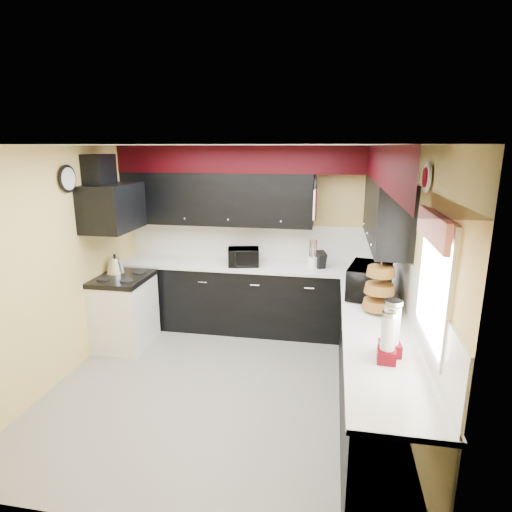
{
  "coord_description": "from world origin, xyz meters",
  "views": [
    {
      "loc": [
        1.05,
        -3.96,
        2.49
      ],
      "look_at": [
        0.21,
        0.68,
        1.28
      ],
      "focal_mm": 30.0,
      "sensor_mm": 36.0,
      "label": 1
    }
  ],
  "objects_px": {
    "utensil_crock": "(313,262)",
    "kettle": "(115,265)",
    "toaster_oven": "(244,257)",
    "knife_block": "(321,260)",
    "microwave": "(370,281)"
  },
  "relations": [
    {
      "from": "kettle",
      "to": "utensil_crock",
      "type": "bearing_deg",
      "value": 14.37
    },
    {
      "from": "kettle",
      "to": "microwave",
      "type": "bearing_deg",
      "value": -6.69
    },
    {
      "from": "knife_block",
      "to": "kettle",
      "type": "height_order",
      "value": "knife_block"
    },
    {
      "from": "toaster_oven",
      "to": "utensil_crock",
      "type": "height_order",
      "value": "toaster_oven"
    },
    {
      "from": "microwave",
      "to": "knife_block",
      "type": "distance_m",
      "value": 1.13
    },
    {
      "from": "toaster_oven",
      "to": "microwave",
      "type": "xyz_separation_m",
      "value": [
        1.56,
        -0.93,
        0.05
      ]
    },
    {
      "from": "utensil_crock",
      "to": "kettle",
      "type": "xyz_separation_m",
      "value": [
        -2.46,
        -0.63,
        0.01
      ]
    },
    {
      "from": "microwave",
      "to": "utensil_crock",
      "type": "height_order",
      "value": "microwave"
    },
    {
      "from": "utensil_crock",
      "to": "kettle",
      "type": "relative_size",
      "value": 0.65
    },
    {
      "from": "toaster_oven",
      "to": "kettle",
      "type": "bearing_deg",
      "value": -171.99
    },
    {
      "from": "microwave",
      "to": "knife_block",
      "type": "bearing_deg",
      "value": 40.87
    },
    {
      "from": "toaster_oven",
      "to": "knife_block",
      "type": "relative_size",
      "value": 1.82
    },
    {
      "from": "kettle",
      "to": "toaster_oven",
      "type": "bearing_deg",
      "value": 20.12
    },
    {
      "from": "microwave",
      "to": "kettle",
      "type": "relative_size",
      "value": 2.7
    },
    {
      "from": "knife_block",
      "to": "utensil_crock",
      "type": "bearing_deg",
      "value": 147.87
    }
  ]
}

